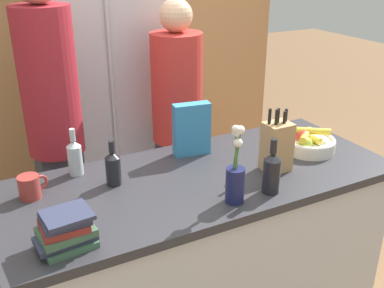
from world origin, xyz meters
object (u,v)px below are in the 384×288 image
(coffee_mug, at_px, (30,187))
(bottle_vinegar, at_px, (272,172))
(flower_vase, at_px, (235,176))
(refrigerator, at_px, (105,82))
(person_at_sink, at_px, (54,119))
(fruit_bowl, at_px, (308,142))
(book_stack, at_px, (66,230))
(cereal_box, at_px, (192,129))
(knife_block, at_px, (277,146))
(bottle_oil, at_px, (113,167))
(person_in_blue, at_px, (177,118))
(bottle_wine, at_px, (75,157))

(coffee_mug, distance_m, bottle_vinegar, 0.99)
(bottle_vinegar, bearing_deg, flower_vase, 178.67)
(refrigerator, xyz_separation_m, person_at_sink, (-0.46, -0.62, 0.03))
(person_at_sink, bearing_deg, coffee_mug, -120.76)
(fruit_bowl, xyz_separation_m, book_stack, (-1.26, -0.23, 0.02))
(cereal_box, bearing_deg, knife_block, -51.69)
(knife_block, height_order, bottle_oil, knife_block)
(flower_vase, xyz_separation_m, bottle_oil, (-0.38, 0.36, -0.03))
(person_in_blue, bearing_deg, coffee_mug, -154.65)
(flower_vase, relative_size, person_in_blue, 0.21)
(refrigerator, bearing_deg, fruit_bowl, -62.76)
(fruit_bowl, xyz_separation_m, cereal_box, (-0.53, 0.24, 0.08))
(flower_vase, xyz_separation_m, person_at_sink, (-0.52, 0.88, 0.04))
(bottle_wine, bearing_deg, flower_vase, -46.80)
(flower_vase, height_order, person_in_blue, person_in_blue)
(book_stack, bearing_deg, cereal_box, 32.96)
(book_stack, relative_size, bottle_wine, 0.95)
(coffee_mug, bearing_deg, bottle_oil, -8.36)
(person_in_blue, bearing_deg, bottle_vinegar, -97.26)
(knife_block, xyz_separation_m, cereal_box, (-0.26, 0.33, 0.01))
(coffee_mug, xyz_separation_m, bottle_oil, (0.34, -0.05, 0.03))
(fruit_bowl, relative_size, flower_vase, 0.77)
(flower_vase, relative_size, person_at_sink, 0.18)
(flower_vase, bearing_deg, cereal_box, 83.02)
(cereal_box, distance_m, bottle_vinegar, 0.51)
(cereal_box, height_order, person_in_blue, person_in_blue)
(knife_block, bearing_deg, book_stack, -171.92)
(knife_block, bearing_deg, cereal_box, 128.31)
(flower_vase, xyz_separation_m, coffee_mug, (-0.72, 0.41, -0.07))
(coffee_mug, distance_m, bottle_wine, 0.25)
(person_at_sink, xyz_separation_m, person_in_blue, (0.73, 0.08, -0.15))
(coffee_mug, relative_size, bottle_oil, 0.61)
(refrigerator, xyz_separation_m, knife_block, (0.37, -1.35, -0.01))
(refrigerator, height_order, cereal_box, refrigerator)
(coffee_mug, relative_size, person_at_sink, 0.07)
(fruit_bowl, height_order, flower_vase, flower_vase)
(fruit_bowl, height_order, book_stack, book_stack)
(knife_block, height_order, bottle_vinegar, knife_block)
(cereal_box, bearing_deg, bottle_vinegar, -76.71)
(bottle_oil, height_order, person_at_sink, person_at_sink)
(bottle_wine, height_order, person_at_sink, person_at_sink)
(knife_block, relative_size, coffee_mug, 2.42)
(knife_block, xyz_separation_m, bottle_vinegar, (-0.15, -0.16, -0.02))
(book_stack, height_order, bottle_vinegar, bottle_vinegar)
(knife_block, height_order, bottle_wine, knife_block)
(cereal_box, bearing_deg, person_at_sink, 145.61)
(person_in_blue, bearing_deg, bottle_wine, -154.29)
(bottle_wine, xyz_separation_m, person_at_sink, (-0.01, 0.34, 0.07))
(fruit_bowl, height_order, knife_block, knife_block)
(bottle_oil, relative_size, person_at_sink, 0.11)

